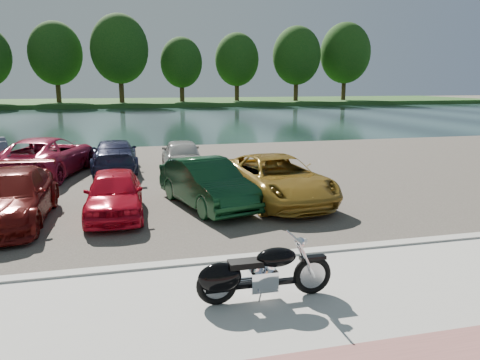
% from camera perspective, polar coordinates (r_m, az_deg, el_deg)
% --- Properties ---
extents(ground, '(200.00, 200.00, 0.00)m').
position_cam_1_polar(ground, '(8.34, 10.04, -14.32)').
color(ground, '#595447').
rests_on(ground, ground).
extents(promenade, '(60.00, 6.00, 0.10)m').
position_cam_1_polar(promenade, '(7.52, 13.29, -17.12)').
color(promenade, '#B7B4AC').
rests_on(promenade, ground).
extents(kerb, '(60.00, 0.30, 0.14)m').
position_cam_1_polar(kerb, '(10.01, 5.34, -9.15)').
color(kerb, '#B7B4AC').
rests_on(kerb, ground).
extents(parking_lot, '(60.00, 18.00, 0.04)m').
position_cam_1_polar(parking_lot, '(18.43, -3.97, 0.52)').
color(parking_lot, '#403B34').
rests_on(parking_lot, ground).
extents(river, '(120.00, 40.00, 0.00)m').
position_cam_1_polar(river, '(47.04, -10.32, 7.29)').
color(river, '#182B29').
rests_on(river, ground).
extents(far_bank, '(120.00, 24.00, 0.60)m').
position_cam_1_polar(far_bank, '(78.92, -11.98, 9.25)').
color(far_bank, '#224318').
rests_on(far_bank, ground).
extents(far_trees, '(70.25, 10.68, 12.52)m').
position_cam_1_polar(far_trees, '(73.07, -8.49, 14.83)').
color(far_trees, '#382814').
rests_on(far_trees, far_bank).
extents(motorcycle, '(2.33, 0.75, 1.05)m').
position_cam_1_polar(motorcycle, '(7.83, 1.58, -11.40)').
color(motorcycle, black).
rests_on(motorcycle, promenade).
extents(car_3, '(2.01, 4.72, 1.36)m').
position_cam_1_polar(car_3, '(13.48, -26.18, -1.92)').
color(car_3, '#570E0C').
rests_on(car_3, parking_lot).
extents(car_4, '(1.59, 3.77, 1.27)m').
position_cam_1_polar(car_4, '(13.19, -15.08, -1.56)').
color(car_4, red).
rests_on(car_4, parking_lot).
extents(car_5, '(2.50, 4.45, 1.39)m').
position_cam_1_polar(car_5, '(13.73, -4.07, -0.41)').
color(car_5, '#0E361A').
rests_on(car_5, parking_lot).
extents(car_6, '(2.76, 5.23, 1.40)m').
position_cam_1_polar(car_6, '(14.33, 4.49, 0.14)').
color(car_6, olive).
rests_on(car_6, parking_lot).
extents(car_10, '(3.76, 5.92, 1.52)m').
position_cam_1_polar(car_10, '(19.77, -22.57, 2.70)').
color(car_10, '#A31B3A').
rests_on(car_10, parking_lot).
extents(car_11, '(1.85, 4.48, 1.30)m').
position_cam_1_polar(car_11, '(19.91, -15.05, 2.94)').
color(car_11, '#292D50').
rests_on(car_11, parking_lot).
extents(car_12, '(1.76, 3.95, 1.32)m').
position_cam_1_polar(car_12, '(19.57, -7.14, 3.15)').
color(car_12, '#B2B1AD').
rests_on(car_12, parking_lot).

